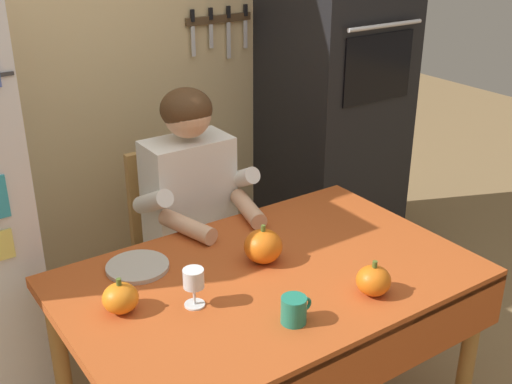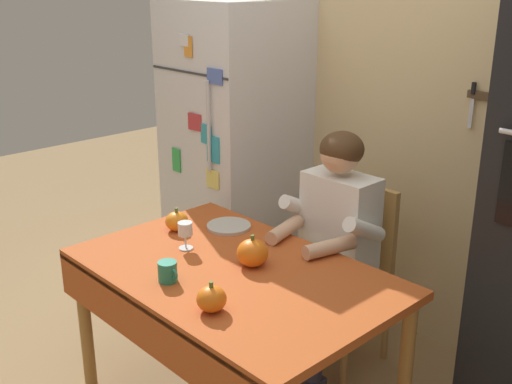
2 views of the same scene
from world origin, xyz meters
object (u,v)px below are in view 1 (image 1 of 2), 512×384
(wine_glass, at_px, (194,281))
(serving_tray, at_px, (138,267))
(chair_behind_person, at_px, (179,240))
(coffee_mug, at_px, (294,310))
(seated_person, at_px, (198,210))
(pumpkin_medium, at_px, (373,280))
(dining_table, at_px, (273,297))
(wall_oven, at_px, (334,86))
(pumpkin_large, at_px, (120,298))
(pumpkin_small, at_px, (263,246))

(wine_glass, bearing_deg, serving_tray, 99.87)
(chair_behind_person, relative_size, coffee_mug, 8.71)
(seated_person, height_order, wine_glass, seated_person)
(chair_behind_person, distance_m, serving_tray, 0.68)
(wine_glass, bearing_deg, chair_behind_person, 65.92)
(pumpkin_medium, bearing_deg, wine_glass, 152.25)
(chair_behind_person, bearing_deg, dining_table, -93.50)
(dining_table, bearing_deg, coffee_mug, -112.05)
(wall_oven, bearing_deg, coffee_mug, -134.51)
(seated_person, bearing_deg, pumpkin_large, -138.06)
(wine_glass, bearing_deg, wall_oven, 34.23)
(dining_table, relative_size, seated_person, 1.12)
(wine_glass, distance_m, pumpkin_large, 0.23)
(coffee_mug, distance_m, serving_tray, 0.61)
(chair_behind_person, bearing_deg, pumpkin_medium, -81.54)
(dining_table, height_order, seated_person, seated_person)
(serving_tray, bearing_deg, wine_glass, -80.13)
(coffee_mug, bearing_deg, wall_oven, 45.49)
(pumpkin_large, bearing_deg, pumpkin_small, 0.23)
(seated_person, bearing_deg, chair_behind_person, 90.00)
(dining_table, distance_m, pumpkin_medium, 0.36)
(wine_glass, bearing_deg, dining_table, -0.10)
(chair_behind_person, bearing_deg, serving_tray, -130.11)
(coffee_mug, height_order, pumpkin_small, pumpkin_small)
(seated_person, relative_size, coffee_mug, 11.66)
(coffee_mug, xyz_separation_m, wine_glass, (-0.21, 0.25, 0.05))
(pumpkin_large, distance_m, pumpkin_small, 0.54)
(wall_oven, distance_m, serving_tray, 1.57)
(coffee_mug, height_order, wine_glass, wine_glass)
(coffee_mug, height_order, pumpkin_medium, pumpkin_medium)
(pumpkin_small, bearing_deg, wall_oven, 38.78)
(dining_table, xyz_separation_m, pumpkin_large, (-0.51, 0.10, 0.13))
(seated_person, distance_m, serving_tray, 0.50)
(pumpkin_small, bearing_deg, dining_table, -106.96)
(wall_oven, bearing_deg, pumpkin_small, -141.22)
(pumpkin_medium, bearing_deg, serving_tray, 134.40)
(seated_person, bearing_deg, serving_tray, -144.09)
(chair_behind_person, relative_size, pumpkin_small, 6.52)
(seated_person, distance_m, pumpkin_medium, 0.89)
(wall_oven, height_order, pumpkin_large, wall_oven)
(wall_oven, height_order, seated_person, wall_oven)
(pumpkin_large, height_order, pumpkin_small, pumpkin_small)
(chair_behind_person, xyz_separation_m, seated_person, (-0.00, -0.19, 0.23))
(seated_person, height_order, pumpkin_medium, seated_person)
(wine_glass, relative_size, pumpkin_small, 0.91)
(pumpkin_medium, bearing_deg, chair_behind_person, 98.46)
(chair_behind_person, xyz_separation_m, serving_tray, (-0.41, -0.48, 0.24))
(pumpkin_large, distance_m, pumpkin_medium, 0.81)
(dining_table, bearing_deg, wine_glass, 179.90)
(coffee_mug, height_order, pumpkin_large, pumpkin_large)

